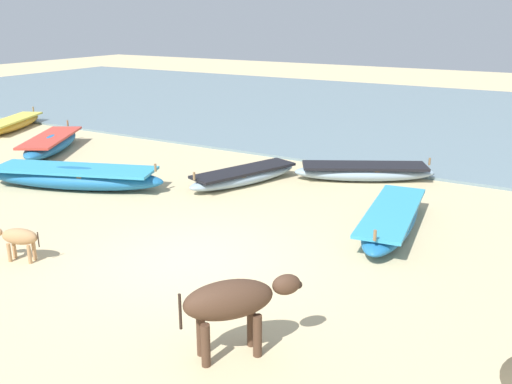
{
  "coord_description": "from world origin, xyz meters",
  "views": [
    {
      "loc": [
        5.8,
        -7.47,
        4.32
      ],
      "look_at": [
        -0.07,
        2.53,
        0.6
      ],
      "focal_mm": 39.01,
      "sensor_mm": 36.0,
      "label": 1
    }
  ],
  "objects_px": {
    "fishing_boat_3": "(392,219)",
    "calf_near_tan": "(18,238)",
    "fishing_boat_5": "(244,176)",
    "fishing_boat_1": "(13,124)",
    "fishing_boat_0": "(51,143)",
    "cow_adult_dark": "(233,302)",
    "fishing_boat_6": "(364,172)",
    "fishing_boat_2": "(75,177)"
  },
  "relations": [
    {
      "from": "fishing_boat_3",
      "to": "calf_near_tan",
      "type": "height_order",
      "value": "fishing_boat_3"
    },
    {
      "from": "fishing_boat_5",
      "to": "calf_near_tan",
      "type": "xyz_separation_m",
      "value": [
        -1.0,
        -6.2,
        0.23
      ]
    },
    {
      "from": "fishing_boat_5",
      "to": "fishing_boat_3",
      "type": "bearing_deg",
      "value": 94.05
    },
    {
      "from": "fishing_boat_1",
      "to": "fishing_boat_3",
      "type": "relative_size",
      "value": 0.95
    },
    {
      "from": "fishing_boat_0",
      "to": "fishing_boat_5",
      "type": "xyz_separation_m",
      "value": [
        7.35,
        0.11,
        -0.06
      ]
    },
    {
      "from": "fishing_boat_0",
      "to": "fishing_boat_1",
      "type": "distance_m",
      "value": 4.57
    },
    {
      "from": "fishing_boat_5",
      "to": "cow_adult_dark",
      "type": "distance_m",
      "value": 7.82
    },
    {
      "from": "fishing_boat_3",
      "to": "cow_adult_dark",
      "type": "relative_size",
      "value": 2.78
    },
    {
      "from": "fishing_boat_1",
      "to": "fishing_boat_3",
      "type": "xyz_separation_m",
      "value": [
        15.98,
        -2.9,
        0.01
      ]
    },
    {
      "from": "fishing_boat_5",
      "to": "fishing_boat_6",
      "type": "xyz_separation_m",
      "value": [
        2.64,
        1.95,
        0.02
      ]
    },
    {
      "from": "fishing_boat_1",
      "to": "cow_adult_dark",
      "type": "relative_size",
      "value": 2.65
    },
    {
      "from": "fishing_boat_0",
      "to": "fishing_boat_3",
      "type": "height_order",
      "value": "fishing_boat_0"
    },
    {
      "from": "fishing_boat_1",
      "to": "fishing_boat_5",
      "type": "height_order",
      "value": "fishing_boat_1"
    },
    {
      "from": "fishing_boat_1",
      "to": "calf_near_tan",
      "type": "xyz_separation_m",
      "value": [
        10.58,
        -7.81,
        0.21
      ]
    },
    {
      "from": "fishing_boat_5",
      "to": "cow_adult_dark",
      "type": "xyz_separation_m",
      "value": [
        3.97,
        -6.71,
        0.56
      ]
    },
    {
      "from": "fishing_boat_5",
      "to": "fishing_boat_1",
      "type": "bearing_deg",
      "value": -77.49
    },
    {
      "from": "fishing_boat_6",
      "to": "calf_near_tan",
      "type": "distance_m",
      "value": 8.93
    },
    {
      "from": "fishing_boat_0",
      "to": "fishing_boat_6",
      "type": "bearing_deg",
      "value": -108.77
    },
    {
      "from": "fishing_boat_2",
      "to": "fishing_boat_3",
      "type": "height_order",
      "value": "fishing_boat_2"
    },
    {
      "from": "fishing_boat_5",
      "to": "calf_near_tan",
      "type": "bearing_deg",
      "value": 11.26
    },
    {
      "from": "calf_near_tan",
      "to": "fishing_boat_3",
      "type": "bearing_deg",
      "value": -156.77
    },
    {
      "from": "fishing_boat_5",
      "to": "fishing_boat_2",
      "type": "bearing_deg",
      "value": -34.26
    },
    {
      "from": "fishing_boat_0",
      "to": "fishing_boat_1",
      "type": "relative_size",
      "value": 1.01
    },
    {
      "from": "fishing_boat_2",
      "to": "calf_near_tan",
      "type": "height_order",
      "value": "fishing_boat_2"
    },
    {
      "from": "fishing_boat_6",
      "to": "cow_adult_dark",
      "type": "bearing_deg",
      "value": -109.94
    },
    {
      "from": "fishing_boat_0",
      "to": "fishing_boat_6",
      "type": "distance_m",
      "value": 10.19
    },
    {
      "from": "fishing_boat_1",
      "to": "calf_near_tan",
      "type": "bearing_deg",
      "value": -151.06
    },
    {
      "from": "fishing_boat_0",
      "to": "calf_near_tan",
      "type": "relative_size",
      "value": 4.04
    },
    {
      "from": "fishing_boat_0",
      "to": "fishing_boat_1",
      "type": "xyz_separation_m",
      "value": [
        -4.23,
        1.72,
        -0.04
      ]
    },
    {
      "from": "fishing_boat_2",
      "to": "fishing_boat_5",
      "type": "distance_m",
      "value": 4.38
    },
    {
      "from": "cow_adult_dark",
      "to": "fishing_boat_2",
      "type": "bearing_deg",
      "value": 101.93
    },
    {
      "from": "fishing_boat_1",
      "to": "cow_adult_dark",
      "type": "xyz_separation_m",
      "value": [
        15.55,
        -8.32,
        0.54
      ]
    },
    {
      "from": "calf_near_tan",
      "to": "fishing_boat_2",
      "type": "bearing_deg",
      "value": -73.98
    },
    {
      "from": "fishing_boat_6",
      "to": "fishing_boat_1",
      "type": "bearing_deg",
      "value": 152.7
    },
    {
      "from": "cow_adult_dark",
      "to": "calf_near_tan",
      "type": "bearing_deg",
      "value": 125.06
    },
    {
      "from": "fishing_boat_6",
      "to": "fishing_boat_5",
      "type": "bearing_deg",
      "value": -172.24
    },
    {
      "from": "fishing_boat_1",
      "to": "calf_near_tan",
      "type": "height_order",
      "value": "fishing_boat_1"
    },
    {
      "from": "fishing_boat_1",
      "to": "fishing_boat_6",
      "type": "bearing_deg",
      "value": -113.27
    },
    {
      "from": "fishing_boat_0",
      "to": "fishing_boat_6",
      "type": "xyz_separation_m",
      "value": [
        9.98,
        2.06,
        -0.04
      ]
    },
    {
      "from": "fishing_boat_3",
      "to": "calf_near_tan",
      "type": "xyz_separation_m",
      "value": [
        -5.4,
        -4.91,
        0.2
      ]
    },
    {
      "from": "fishing_boat_5",
      "to": "calf_near_tan",
      "type": "relative_size",
      "value": 3.66
    },
    {
      "from": "fishing_boat_6",
      "to": "fishing_boat_2",
      "type": "bearing_deg",
      "value": -172.86
    }
  ]
}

